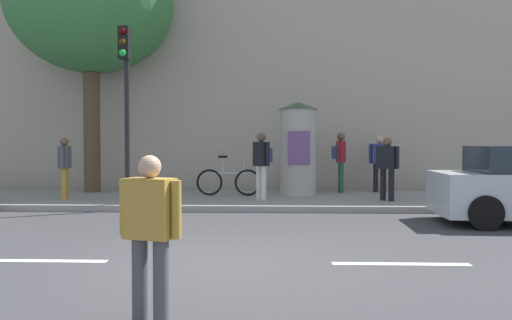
% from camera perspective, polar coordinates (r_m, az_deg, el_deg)
% --- Properties ---
extents(ground_plane, '(80.00, 80.00, 0.00)m').
position_cam_1_polar(ground_plane, '(7.16, -4.07, -10.95)').
color(ground_plane, '#38383A').
extents(sidewalk_curb, '(36.00, 4.00, 0.15)m').
position_cam_1_polar(sidewalk_curb, '(14.05, -0.93, -4.32)').
color(sidewalk_curb, gray).
rests_on(sidewalk_curb, ground_plane).
extents(lane_markings, '(25.80, 0.16, 0.01)m').
position_cam_1_polar(lane_markings, '(7.16, -4.07, -10.92)').
color(lane_markings, silver).
rests_on(lane_markings, ground_plane).
extents(building_backdrop, '(36.00, 5.00, 10.76)m').
position_cam_1_polar(building_backdrop, '(19.33, -0.10, 13.18)').
color(building_backdrop, '#B7A893').
rests_on(building_backdrop, ground_plane).
extents(traffic_light, '(0.24, 0.45, 4.11)m').
position_cam_1_polar(traffic_light, '(12.75, -13.87, 7.84)').
color(traffic_light, black).
rests_on(traffic_light, sidewalk_curb).
extents(poster_column, '(1.10, 1.10, 2.57)m').
position_cam_1_polar(poster_column, '(14.75, 4.55, 1.33)').
color(poster_column, '#B2ADA3').
rests_on(poster_column, sidewalk_curb).
extents(street_tree, '(4.77, 4.77, 7.53)m').
position_cam_1_polar(street_tree, '(16.67, -17.38, 15.77)').
color(street_tree, brown).
rests_on(street_tree, sidewalk_curb).
extents(pedestrian_in_dark_shirt, '(0.58, 0.36, 1.48)m').
position_cam_1_polar(pedestrian_in_dark_shirt, '(4.78, -11.34, -6.99)').
color(pedestrian_in_dark_shirt, '#4C4C51').
rests_on(pedestrian_in_dark_shirt, ground_plane).
extents(pedestrian_with_backpack, '(0.50, 0.50, 1.70)m').
position_cam_1_polar(pedestrian_with_backpack, '(13.35, 0.64, 0.00)').
color(pedestrian_with_backpack, silver).
rests_on(pedestrian_with_backpack, sidewalk_curb).
extents(pedestrian_tallest, '(0.39, 0.60, 1.73)m').
position_cam_1_polar(pedestrian_tallest, '(15.47, 9.05, 0.34)').
color(pedestrian_tallest, '#1E5938').
rests_on(pedestrian_tallest, sidewalk_curb).
extents(pedestrian_near_pole, '(0.64, 0.24, 1.64)m').
position_cam_1_polar(pedestrian_near_pole, '(15.84, 13.18, 0.10)').
color(pedestrian_near_pole, black).
rests_on(pedestrian_near_pole, sidewalk_curb).
extents(pedestrian_in_light_jacket, '(0.53, 0.53, 1.57)m').
position_cam_1_polar(pedestrian_in_light_jacket, '(13.51, 14.00, -0.32)').
color(pedestrian_in_light_jacket, black).
rests_on(pedestrian_in_light_jacket, sidewalk_curb).
extents(pedestrian_in_red_top, '(0.28, 0.56, 1.57)m').
position_cam_1_polar(pedestrian_in_red_top, '(14.35, -19.90, -0.38)').
color(pedestrian_in_red_top, '#B78C33').
rests_on(pedestrian_in_red_top, sidewalk_curb).
extents(bicycle_leaning, '(1.77, 0.12, 1.09)m').
position_cam_1_polar(bicycle_leaning, '(14.41, -2.98, -2.31)').
color(bicycle_leaning, black).
rests_on(bicycle_leaning, sidewalk_curb).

